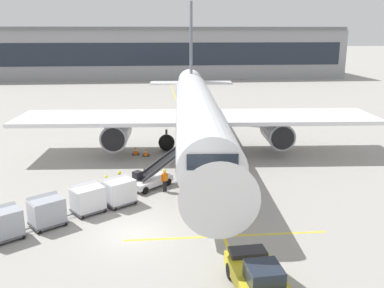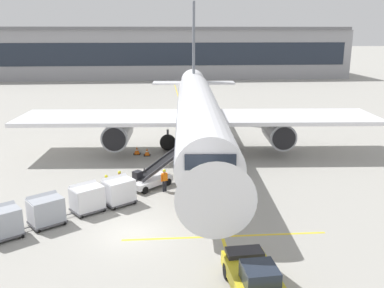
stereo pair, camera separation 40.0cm
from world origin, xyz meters
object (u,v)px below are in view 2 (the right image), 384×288
object	(u,v)px
ground_crew_by_loader	(107,185)
baggage_cart_fourth	(2,222)
baggage_cart_lead	(118,190)
safety_cone_wingtip	(137,150)
belt_loader	(153,176)
parked_airplane	(198,112)
ground_crew_marshaller	(164,179)
baggage_cart_second	(87,197)
safety_cone_engine_keepout	(147,152)
baggage_cart_third	(46,210)
ground_crew_by_carts	(120,180)
pushback_tug	(254,278)

from	to	relation	value
ground_crew_by_loader	baggage_cart_fourth	bearing A→B (deg)	-133.60
baggage_cart_lead	safety_cone_wingtip	distance (m)	12.09
baggage_cart_lead	ground_crew_by_loader	size ratio (longest dim) A/B	1.54
belt_loader	ground_crew_by_loader	size ratio (longest dim) A/B	2.79
parked_airplane	ground_crew_marshaller	distance (m)	11.03
baggage_cart_second	safety_cone_wingtip	distance (m)	13.46
ground_crew_by_loader	safety_cone_wingtip	distance (m)	11.03
baggage_cart_lead	safety_cone_engine_keepout	size ratio (longest dim) A/B	3.70
baggage_cart_third	ground_crew_by_carts	distance (m)	6.37
baggage_cart_fourth	baggage_cart_second	bearing A→B (deg)	37.49
safety_cone_engine_keepout	ground_crew_marshaller	bearing A→B (deg)	-80.82
baggage_cart_second	parked_airplane	bearing A→B (deg)	56.95
pushback_tug	ground_crew_marshaller	distance (m)	13.54
belt_loader	ground_crew_by_carts	bearing A→B (deg)	-151.01
ground_crew_marshaller	safety_cone_wingtip	size ratio (longest dim) A/B	2.26
baggage_cart_lead	pushback_tug	distance (m)	12.98
baggage_cart_fourth	ground_crew_marshaller	distance (m)	11.45
pushback_tug	safety_cone_wingtip	size ratio (longest dim) A/B	5.87
parked_airplane	safety_cone_engine_keepout	bearing A→B (deg)	-173.60
belt_loader	pushback_tug	bearing A→B (deg)	-71.51
parked_airplane	pushback_tug	size ratio (longest dim) A/B	9.89
baggage_cart_lead	pushback_tug	size ratio (longest dim) A/B	0.59
parked_airplane	safety_cone_engine_keepout	distance (m)	6.22
belt_loader	safety_cone_engine_keepout	xyz separation A→B (m)	(-0.64, 8.25, -0.46)
baggage_cart_lead	baggage_cart_fourth	world-z (taller)	same
belt_loader	baggage_cart_second	size ratio (longest dim) A/B	1.81
parked_airplane	baggage_cart_fourth	bearing A→B (deg)	-127.97
ground_crew_by_loader	ground_crew_by_carts	bearing A→B (deg)	43.72
ground_crew_by_loader	ground_crew_marshaller	bearing A→B (deg)	12.57
ground_crew_by_loader	safety_cone_wingtip	world-z (taller)	ground_crew_by_loader
baggage_cart_lead	baggage_cart_fourth	size ratio (longest dim) A/B	1.00
safety_cone_wingtip	ground_crew_marshaller	bearing A→B (deg)	-75.80
parked_airplane	baggage_cart_lead	distance (m)	14.14
baggage_cart_second	baggage_cart_fourth	distance (m)	5.39
baggage_cart_fourth	ground_crew_by_loader	world-z (taller)	baggage_cart_fourth
baggage_cart_third	baggage_cart_lead	bearing A→B (deg)	35.04
pushback_tug	ground_crew_by_loader	distance (m)	14.46
parked_airplane	ground_crew_by_carts	distance (m)	12.53
baggage_cart_third	pushback_tug	size ratio (longest dim) A/B	0.59
belt_loader	ground_crew_by_loader	xyz separation A→B (m)	(-3.24, -2.14, 0.19)
baggage_cart_second	safety_cone_wingtip	bearing A→B (deg)	78.73
parked_airplane	baggage_cart_lead	world-z (taller)	parked_airplane
baggage_cart_fourth	parked_airplane	bearing A→B (deg)	52.03
baggage_cart_lead	belt_loader	bearing A→B (deg)	54.97
baggage_cart_fourth	ground_crew_by_carts	bearing A→B (deg)	46.04
parked_airplane	ground_crew_marshaller	size ratio (longest dim) A/B	25.70
pushback_tug	safety_cone_wingtip	bearing A→B (deg)	105.54
baggage_cart_second	pushback_tug	world-z (taller)	baggage_cart_second
parked_airplane	baggage_cart_fourth	xyz separation A→B (m)	(-12.89, -16.52, -3.03)
baggage_cart_second	ground_crew_marshaller	bearing A→B (deg)	31.92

